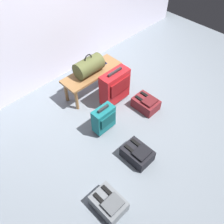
{
  "coord_description": "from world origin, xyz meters",
  "views": [
    {
      "loc": [
        -1.82,
        -1.49,
        2.78
      ],
      "look_at": [
        -0.22,
        0.12,
        0.25
      ],
      "focal_mm": 38.74,
      "sensor_mm": 36.0,
      "label": 1
    }
  ],
  "objects": [
    {
      "name": "suitcase_upright_red",
      "position": [
        0.14,
        0.43,
        0.31
      ],
      "size": [
        0.47,
        0.22,
        0.61
      ],
      "color": "red",
      "rests_on": "ground"
    },
    {
      "name": "suitcase_small_teal",
      "position": [
        -0.38,
        0.12,
        0.24
      ],
      "size": [
        0.32,
        0.18,
        0.46
      ],
      "color": "#14666B",
      "rests_on": "ground"
    },
    {
      "name": "cell_phone",
      "position": [
        0.34,
        0.9,
        0.41
      ],
      "size": [
        0.07,
        0.14,
        0.01
      ],
      "color": "#191E4C",
      "rests_on": "bench"
    },
    {
      "name": "bench",
      "position": [
        0.05,
        0.85,
        0.34
      ],
      "size": [
        1.0,
        0.36,
        0.41
      ],
      "color": "olive",
      "rests_on": "ground"
    },
    {
      "name": "duffel_bag_olive",
      "position": [
        0.01,
        0.85,
        0.54
      ],
      "size": [
        0.44,
        0.26,
        0.34
      ],
      "color": "#51562D",
      "rests_on": "bench"
    },
    {
      "name": "backpack_grey",
      "position": [
        -1.11,
        -0.72,
        0.09
      ],
      "size": [
        0.28,
        0.38,
        0.21
      ],
      "color": "slate",
      "rests_on": "ground"
    },
    {
      "name": "ground_plane",
      "position": [
        0.0,
        0.0,
        0.0
      ],
      "size": [
        6.6,
        6.6,
        0.0
      ],
      "primitive_type": "plane",
      "color": "slate"
    },
    {
      "name": "backpack_dark",
      "position": [
        -0.4,
        -0.52,
        0.09
      ],
      "size": [
        0.28,
        0.38,
        0.21
      ],
      "color": "black",
      "rests_on": "ground"
    },
    {
      "name": "backpack_maroon",
      "position": [
        0.38,
        -0.02,
        0.09
      ],
      "size": [
        0.28,
        0.38,
        0.21
      ],
      "color": "maroon",
      "rests_on": "ground"
    }
  ]
}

